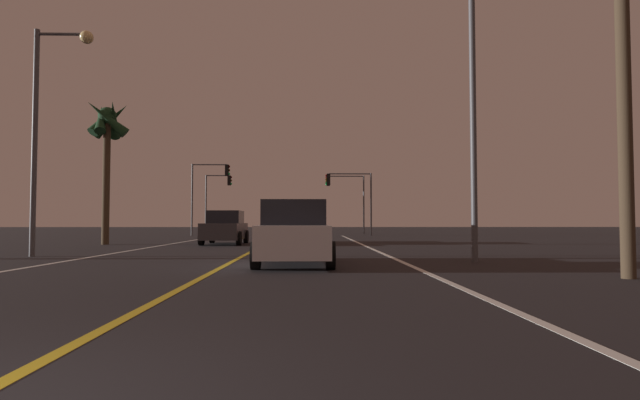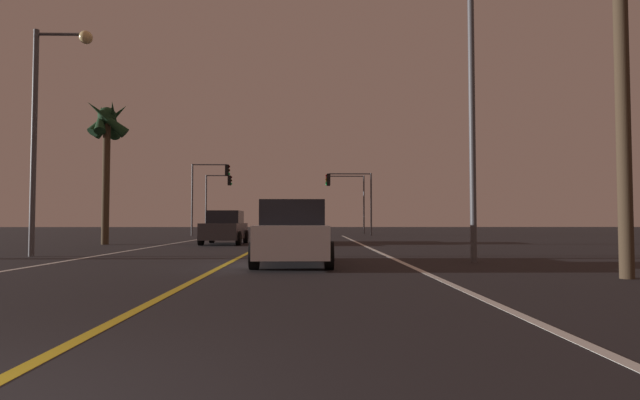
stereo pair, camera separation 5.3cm
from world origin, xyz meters
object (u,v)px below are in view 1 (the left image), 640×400
(car_lead_same_lane, at_px, (295,234))
(street_lamp_left_mid, at_px, (49,111))
(traffic_light_near_left, at_px, (210,183))
(traffic_light_near_right, at_px, (348,189))
(street_lamp_right_near, at_px, (451,73))
(utility_pole_right, at_px, (622,33))
(traffic_light_far_left, at_px, (218,191))
(palm_tree_left_mid, at_px, (107,129))
(traffic_light_far_right, at_px, (345,190))
(car_oncoming, at_px, (225,228))
(car_ahead_far, at_px, (302,228))

(car_lead_same_lane, xyz_separation_m, street_lamp_left_mid, (-8.30, 3.40, 4.01))
(traffic_light_near_left, bearing_deg, traffic_light_near_right, 0.00)
(street_lamp_right_near, distance_m, utility_pole_right, 4.81)
(traffic_light_far_left, relative_size, palm_tree_left_mid, 0.74)
(street_lamp_right_near, bearing_deg, traffic_light_far_left, -68.90)
(palm_tree_left_mid, bearing_deg, street_lamp_right_near, -38.18)
(traffic_light_far_right, bearing_deg, utility_pole_right, 94.96)
(traffic_light_far_right, distance_m, utility_pole_right, 36.50)
(traffic_light_far_left, bearing_deg, traffic_light_far_right, 0.00)
(car_oncoming, distance_m, car_lead_same_lane, 12.94)
(traffic_light_near_left, bearing_deg, street_lamp_left_mid, -91.53)
(traffic_light_far_right, distance_m, street_lamp_right_near, 32.23)
(car_oncoming, bearing_deg, car_ahead_far, 108.69)
(car_lead_same_lane, relative_size, traffic_light_far_left, 0.80)
(car_oncoming, distance_m, street_lamp_right_near, 14.96)
(traffic_light_near_left, xyz_separation_m, traffic_light_far_left, (-0.31, 5.50, -0.30))
(street_lamp_right_near, bearing_deg, car_oncoming, -54.07)
(car_lead_same_lane, relative_size, traffic_light_near_right, 0.85)
(traffic_light_near_right, xyz_separation_m, traffic_light_far_right, (0.14, 5.50, 0.19))
(car_lead_same_lane, distance_m, traffic_light_far_left, 34.10)
(street_lamp_left_mid, relative_size, palm_tree_left_mid, 1.04)
(car_oncoming, xyz_separation_m, utility_pole_right, (10.74, -15.69, 4.23))
(traffic_light_far_left, bearing_deg, car_oncoming, -78.85)
(car_oncoming, relative_size, utility_pole_right, 0.45)
(car_lead_same_lane, bearing_deg, traffic_light_near_right, -7.38)
(car_ahead_far, height_order, utility_pole_right, utility_pole_right)
(car_ahead_far, height_order, car_oncoming, same)
(car_lead_same_lane, height_order, palm_tree_left_mid, palm_tree_left_mid)
(traffic_light_far_right, bearing_deg, car_ahead_far, 79.19)
(car_oncoming, height_order, street_lamp_left_mid, street_lamp_left_mid)
(palm_tree_left_mid, bearing_deg, utility_pole_right, -42.71)
(car_lead_same_lane, distance_m, street_lamp_right_near, 6.46)
(street_lamp_left_mid, bearing_deg, car_oncoming, 63.73)
(car_oncoming, relative_size, street_lamp_right_near, 0.50)
(traffic_light_near_right, distance_m, traffic_light_far_left, 12.77)
(car_oncoming, relative_size, traffic_light_far_right, 0.80)
(car_oncoming, bearing_deg, palm_tree_left_mid, -86.85)
(car_oncoming, height_order, palm_tree_left_mid, palm_tree_left_mid)
(traffic_light_near_right, relative_size, street_lamp_left_mid, 0.67)
(street_lamp_right_near, relative_size, utility_pole_right, 0.89)
(car_ahead_far, relative_size, traffic_light_far_left, 0.80)
(traffic_light_near_right, bearing_deg, traffic_light_near_left, 0.00)
(traffic_light_far_left, height_order, street_lamp_left_mid, street_lamp_left_mid)
(traffic_light_far_right, bearing_deg, traffic_light_near_right, 88.57)
(traffic_light_far_right, height_order, utility_pole_right, utility_pole_right)
(palm_tree_left_mid, bearing_deg, traffic_light_far_right, 57.28)
(traffic_light_near_left, xyz_separation_m, street_lamp_left_mid, (-0.65, -24.11, 0.55))
(traffic_light_near_right, relative_size, palm_tree_left_mid, 0.70)
(car_lead_same_lane, distance_m, traffic_light_far_right, 33.37)
(traffic_light_near_left, xyz_separation_m, traffic_light_far_right, (11.36, 5.50, -0.26))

